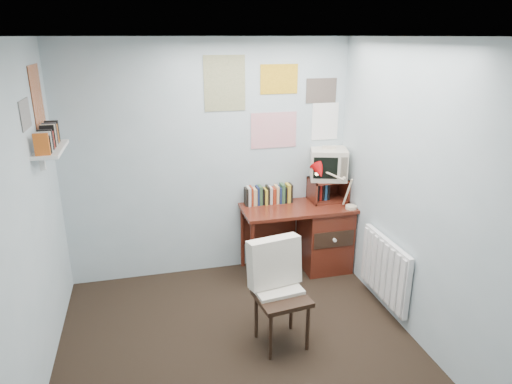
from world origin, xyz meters
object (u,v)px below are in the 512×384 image
desk_lamp (352,189)px  crt_tv (328,162)px  desk_chair (282,298)px  radiator (385,269)px  wall_shelf (51,149)px  tv_riser (328,190)px  desk (320,234)px

desk_lamp → crt_tv: (-0.15, 0.33, 0.22)m
desk_chair → radiator: 1.14m
desk_chair → desk_lamp: desk_lamp is taller
wall_shelf → radiator: bearing=-10.9°
desk_chair → tv_riser: (0.93, 1.32, 0.44)m
desk → desk_lamp: desk_lamp is taller
desk_chair → crt_tv: crt_tv is taller
crt_tv → wall_shelf: bearing=-151.8°
desk_chair → wall_shelf: bearing=147.4°
desk → radiator: size_ratio=1.50×
radiator → desk: bearing=107.2°
crt_tv → desk_lamp: bearing=-48.4°
desk_lamp → wall_shelf: size_ratio=0.70×
desk → desk_chair: size_ratio=1.36×
desk_lamp → tv_riser: size_ratio=1.08×
tv_riser → crt_tv: bearing=99.2°
wall_shelf → desk_chair: bearing=-25.2°
desk_lamp → tv_riser: 0.35m
crt_tv → wall_shelf: 2.77m
desk_lamp → crt_tv: bearing=134.1°
desk → tv_riser: tv_riser is taller
desk → radiator: bearing=-72.8°
tv_riser → wall_shelf: (-2.69, -0.49, 0.74)m
radiator → desk_lamp: bearing=92.1°
desk_chair → wall_shelf: size_ratio=1.43×
radiator → wall_shelf: wall_shelf is taller
tv_riser → desk_lamp: bearing=-64.9°
desk → desk_lamp: 0.66m
crt_tv → tv_riser: bearing=-63.3°
desk → radiator: desk is taller
crt_tv → wall_shelf: size_ratio=0.62×
desk → desk_lamp: size_ratio=2.78×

